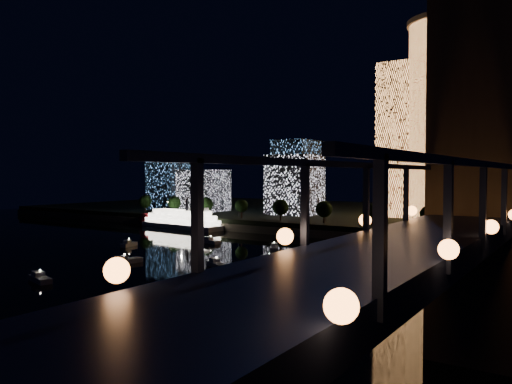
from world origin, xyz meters
The scene contains 11 objects.
ground centered at (0.00, 0.00, 0.00)m, with size 520.00×520.00×0.00m, color black.
far_bank centered at (0.00, 160.00, 2.50)m, with size 420.00×160.00×5.00m, color black.
seawall centered at (0.00, 82.00, 1.50)m, with size 420.00×6.00×3.00m, color #6B5E4C.
tower_cylindrical centered at (25.58, 134.02, 47.63)m, with size 34.00×34.00×85.01m.
tower_rectangular centered at (6.93, 138.11, 39.67)m, with size 21.79×21.79×69.33m, color #FF9F51.
midrise_blocks centered at (-71.14, 121.91, 19.83)m, with size 98.58×42.87×36.57m.
truss_bridge centered at (65.00, 3.72, 16.25)m, with size 13.00×266.00×50.00m.
riverboat centered at (-77.07, 76.75, 3.62)m, with size 47.51×13.96×14.11m.
motorboats centered at (1.19, 12.35, 0.81)m, with size 112.84×75.38×2.78m.
esplanade_trees centered at (-37.56, 88.00, 10.47)m, with size 166.05×6.74×8.87m.
street_lamps centered at (-34.00, 94.00, 9.02)m, with size 132.70×0.70×5.65m.
Camera 1 is at (77.26, -90.11, 24.14)m, focal length 35.00 mm.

